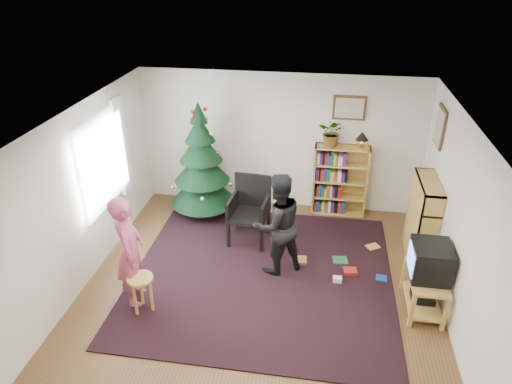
# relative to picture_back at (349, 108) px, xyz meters

# --- Properties ---
(floor) EXTENTS (5.00, 5.00, 0.00)m
(floor) POSITION_rel_picture_back_xyz_m (-1.15, -2.48, -1.95)
(floor) COLOR brown
(floor) RESTS_ON ground
(ceiling) EXTENTS (5.00, 5.00, 0.00)m
(ceiling) POSITION_rel_picture_back_xyz_m (-1.15, -2.48, 0.55)
(ceiling) COLOR white
(ceiling) RESTS_ON wall_back
(wall_back) EXTENTS (5.00, 0.02, 2.50)m
(wall_back) POSITION_rel_picture_back_xyz_m (-1.15, 0.02, -0.70)
(wall_back) COLOR silver
(wall_back) RESTS_ON floor
(wall_front) EXTENTS (5.00, 0.02, 2.50)m
(wall_front) POSITION_rel_picture_back_xyz_m (-1.15, -4.97, -0.70)
(wall_front) COLOR silver
(wall_front) RESTS_ON floor
(wall_left) EXTENTS (0.02, 5.00, 2.50)m
(wall_left) POSITION_rel_picture_back_xyz_m (-3.65, -2.48, -0.70)
(wall_left) COLOR silver
(wall_left) RESTS_ON floor
(wall_right) EXTENTS (0.02, 5.00, 2.50)m
(wall_right) POSITION_rel_picture_back_xyz_m (1.35, -2.48, -0.70)
(wall_right) COLOR silver
(wall_right) RESTS_ON floor
(rug) EXTENTS (3.80, 3.60, 0.02)m
(rug) POSITION_rel_picture_back_xyz_m (-1.15, -2.17, -1.94)
(rug) COLOR black
(rug) RESTS_ON floor
(window_pane) EXTENTS (0.04, 1.20, 1.40)m
(window_pane) POSITION_rel_picture_back_xyz_m (-3.62, -1.88, -0.45)
(window_pane) COLOR silver
(window_pane) RESTS_ON wall_left
(curtain) EXTENTS (0.06, 0.35, 1.60)m
(curtain) POSITION_rel_picture_back_xyz_m (-3.58, -1.18, -0.45)
(curtain) COLOR white
(curtain) RESTS_ON wall_left
(picture_back) EXTENTS (0.55, 0.03, 0.42)m
(picture_back) POSITION_rel_picture_back_xyz_m (0.00, 0.00, 0.00)
(picture_back) COLOR #4C3319
(picture_back) RESTS_ON wall_back
(picture_right) EXTENTS (0.03, 0.50, 0.60)m
(picture_right) POSITION_rel_picture_back_xyz_m (1.33, -0.73, 0.00)
(picture_right) COLOR #4C3319
(picture_right) RESTS_ON wall_right
(christmas_tree) EXTENTS (1.16, 1.16, 2.10)m
(christmas_tree) POSITION_rel_picture_back_xyz_m (-2.48, -0.51, -1.07)
(christmas_tree) COLOR #3F2816
(christmas_tree) RESTS_ON rug
(bookshelf_back) EXTENTS (0.95, 0.30, 1.30)m
(bookshelf_back) POSITION_rel_picture_back_xyz_m (-0.05, -0.14, -1.29)
(bookshelf_back) COLOR gold
(bookshelf_back) RESTS_ON floor
(bookshelf_right) EXTENTS (0.30, 0.95, 1.30)m
(bookshelf_right) POSITION_rel_picture_back_xyz_m (1.19, -1.29, -1.29)
(bookshelf_right) COLOR gold
(bookshelf_right) RESTS_ON floor
(tv_stand) EXTENTS (0.46, 0.83, 0.55)m
(tv_stand) POSITION_rel_picture_back_xyz_m (1.07, -2.55, -1.63)
(tv_stand) COLOR gold
(tv_stand) RESTS_ON floor
(crt_tv) EXTENTS (0.49, 0.53, 0.46)m
(crt_tv) POSITION_rel_picture_back_xyz_m (1.07, -2.55, -1.17)
(crt_tv) COLOR black
(crt_tv) RESTS_ON tv_stand
(armchair) EXTENTS (0.65, 0.65, 1.10)m
(armchair) POSITION_rel_picture_back_xyz_m (-1.50, -1.20, -1.35)
(armchair) COLOR black
(armchair) RESTS_ON rug
(stool) EXTENTS (0.33, 0.33, 0.56)m
(stool) POSITION_rel_picture_back_xyz_m (-2.61, -3.18, -1.52)
(stool) COLOR gold
(stool) RESTS_ON floor
(person_standing) EXTENTS (0.53, 0.67, 1.60)m
(person_standing) POSITION_rel_picture_back_xyz_m (-2.80, -2.97, -1.15)
(person_standing) COLOR #AD4564
(person_standing) RESTS_ON rug
(person_by_chair) EXTENTS (0.98, 0.93, 1.59)m
(person_by_chair) POSITION_rel_picture_back_xyz_m (-0.96, -2.01, -1.16)
(person_by_chair) COLOR black
(person_by_chair) RESTS_ON rug
(potted_plant) EXTENTS (0.54, 0.51, 0.49)m
(potted_plant) POSITION_rel_picture_back_xyz_m (-0.25, -0.14, -0.41)
(potted_plant) COLOR gray
(potted_plant) RESTS_ON bookshelf_back
(table_lamp) EXTENTS (0.22, 0.22, 0.29)m
(table_lamp) POSITION_rel_picture_back_xyz_m (0.25, -0.14, -0.46)
(table_lamp) COLOR #A57F33
(table_lamp) RESTS_ON bookshelf_back
(floor_clutter) EXTENTS (1.82, 1.18, 0.08)m
(floor_clutter) POSITION_rel_picture_back_xyz_m (-0.06, -1.74, -1.91)
(floor_clutter) COLOR #A51E19
(floor_clutter) RESTS_ON rug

